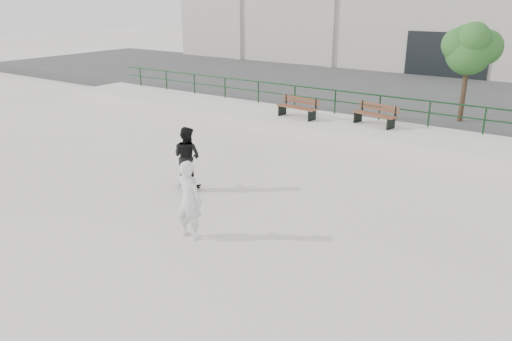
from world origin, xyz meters
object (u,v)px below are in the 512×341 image
Objects in this scene: tree at (471,47)px; seated_skater at (189,200)px; bench_left at (298,108)px; skateboard at (188,186)px; bench_right at (375,115)px; standing_skater at (187,157)px.

tree is 2.08× the size of seated_skater.
bench_left is 2.37× the size of skateboard.
seated_skater reaches higher than bench_right.
tree is 4.94× the size of skateboard.
seated_skater reaches higher than standing_skater.
tree is at bearing -117.19° from standing_skater.
bench_left is at bearing -150.57° from tree.
standing_skater is (-4.89, -10.95, -2.45)m from tree.
tree is at bearing -105.99° from seated_skater.
bench_left is 7.75m from standing_skater.
seated_skater is at bearing -43.31° from skateboard.
standing_skater is (-2.30, -8.30, 0.06)m from bench_right.
skateboard is (-2.30, -8.30, -0.84)m from bench_right.
standing_skater reaches higher than skateboard.
bench_left is 1.00× the size of seated_skater.
bench_left is 10.44m from seated_skater.
bench_right is at bearing 16.70° from bench_left.
standing_skater is (0.85, -7.71, 0.05)m from bench_left.
seated_skater is (2.99, -10.00, 0.02)m from bench_left.
seated_skater is (2.15, -2.29, 0.86)m from skateboard.
bench_left is 0.99× the size of bench_right.
bench_right is at bearing -134.45° from tree.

